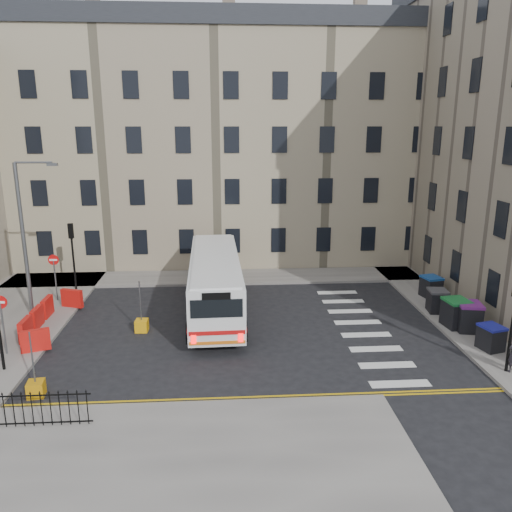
{
  "coord_description": "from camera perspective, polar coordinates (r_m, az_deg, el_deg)",
  "views": [
    {
      "loc": [
        -2.84,
        -23.37,
        9.87
      ],
      "look_at": [
        -1.12,
        2.89,
        3.0
      ],
      "focal_mm": 35.0,
      "sensor_mm": 36.0,
      "label": 1
    }
  ],
  "objects": [
    {
      "name": "no_entry_north",
      "position": [
        30.51,
        -22.06,
        -1.27
      ],
      "size": [
        0.6,
        0.08,
        3.0
      ],
      "color": "#595B5E",
      "rests_on": "pavement_west"
    },
    {
      "name": "ground",
      "position": [
        25.53,
        2.97,
        -8.14
      ],
      "size": [
        120.0,
        120.0,
        0.0
      ],
      "primitive_type": "plane",
      "color": "black",
      "rests_on": "ground"
    },
    {
      "name": "roadworks_barriers",
      "position": [
        27.12,
        -23.01,
        -6.46
      ],
      "size": [
        1.66,
        6.26,
        1.0
      ],
      "color": "red",
      "rests_on": "pavement_west"
    },
    {
      "name": "pavement_sw",
      "position": [
        17.09,
        -18.38,
        -21.19
      ],
      "size": [
        20.0,
        6.0,
        0.15
      ],
      "primitive_type": "cube",
      "color": "slate",
      "rests_on": "ground"
    },
    {
      "name": "wheelie_bin_e",
      "position": [
        30.96,
        19.37,
        -3.32
      ],
      "size": [
        1.18,
        1.3,
        1.23
      ],
      "rotation": [
        0.0,
        0.0,
        0.22
      ],
      "color": "black",
      "rests_on": "pavement_east"
    },
    {
      "name": "terrace_north",
      "position": [
        39.11,
        -10.09,
        12.58
      ],
      "size": [
        38.3,
        10.8,
        17.2
      ],
      "color": "tan",
      "rests_on": "ground"
    },
    {
      "name": "pavement_east",
      "position": [
        31.39,
        18.69,
        -4.36
      ],
      "size": [
        2.4,
        26.0,
        0.15
      ],
      "primitive_type": "cube",
      "color": "slate",
      "rests_on": "ground"
    },
    {
      "name": "wheelie_bin_c",
      "position": [
        26.89,
        21.88,
        -6.05
      ],
      "size": [
        1.25,
        1.39,
        1.41
      ],
      "rotation": [
        0.0,
        0.0,
        0.11
      ],
      "color": "black",
      "rests_on": "pavement_east"
    },
    {
      "name": "pavement_west",
      "position": [
        28.54,
        -26.7,
        -7.08
      ],
      "size": [
        6.0,
        22.0,
        0.15
      ],
      "primitive_type": "cube",
      "color": "slate",
      "rests_on": "ground"
    },
    {
      "name": "streetlamp",
      "position": [
        27.88,
        -25.03,
        1.79
      ],
      "size": [
        0.5,
        0.22,
        8.14
      ],
      "color": "#595B5E",
      "rests_on": "pavement_west"
    },
    {
      "name": "bus",
      "position": [
        27.03,
        -4.71,
        -2.85
      ],
      "size": [
        3.09,
        11.4,
        3.07
      ],
      "rotation": [
        0.0,
        0.0,
        0.03
      ],
      "color": "silver",
      "rests_on": "ground"
    },
    {
      "name": "no_entry_south",
      "position": [
        24.28,
        -27.09,
        -5.77
      ],
      "size": [
        0.6,
        0.08,
        3.0
      ],
      "color": "#595B5E",
      "rests_on": "pavement_west"
    },
    {
      "name": "bollard_yellow",
      "position": [
        25.56,
        -12.92,
        -7.75
      ],
      "size": [
        0.62,
        0.62,
        0.6
      ],
      "primitive_type": "cube",
      "rotation": [
        0.0,
        0.0,
        -0.04
      ],
      "color": "#E79F0C",
      "rests_on": "ground"
    },
    {
      "name": "wheelie_bin_d",
      "position": [
        28.64,
        20.0,
        -4.82
      ],
      "size": [
        1.09,
        1.22,
        1.22
      ],
      "rotation": [
        0.0,
        0.0,
        -0.12
      ],
      "color": "black",
      "rests_on": "pavement_east"
    },
    {
      "name": "bollard_chevron",
      "position": [
        21.09,
        -23.83,
        -13.71
      ],
      "size": [
        0.67,
        0.67,
        0.6
      ],
      "primitive_type": "cube",
      "rotation": [
        0.0,
        0.0,
        0.12
      ],
      "color": "#C2820B",
      "rests_on": "ground"
    },
    {
      "name": "wheelie_bin_b",
      "position": [
        26.64,
        23.12,
        -6.38
      ],
      "size": [
        1.31,
        1.45,
        1.4
      ],
      "rotation": [
        0.0,
        0.0,
        -0.18
      ],
      "color": "black",
      "rests_on": "pavement_east"
    },
    {
      "name": "pavement_north",
      "position": [
        33.58,
        -8.98,
        -2.51
      ],
      "size": [
        36.0,
        3.2,
        0.15
      ],
      "primitive_type": "cube",
      "color": "slate",
      "rests_on": "ground"
    },
    {
      "name": "traffic_light_nw",
      "position": [
        32.02,
        -20.27,
        1.08
      ],
      "size": [
        0.28,
        0.22,
        4.1
      ],
      "color": "black",
      "rests_on": "pavement_west"
    },
    {
      "name": "wheelie_bin_a",
      "position": [
        24.9,
        25.26,
        -8.41
      ],
      "size": [
        1.12,
        1.21,
        1.13
      ],
      "rotation": [
        0.0,
        0.0,
        0.26
      ],
      "color": "black",
      "rests_on": "pavement_east"
    }
  ]
}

